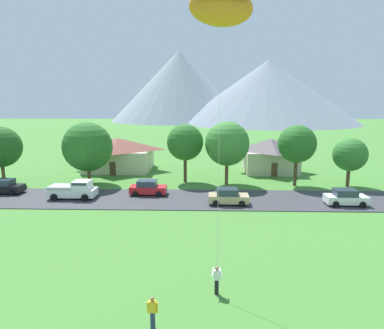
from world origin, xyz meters
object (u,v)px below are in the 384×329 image
Objects in this scene: tree_right_of_center at (297,144)px; kite_flyer_with_kite at (222,8)px; tree_center at (227,144)px; parked_car_white_east_end at (346,197)px; tree_near_right at (350,155)px; pickup_truck_white_east_side at (74,190)px; parked_car_tan_west_end at (228,197)px; house_left_center at (119,153)px; tree_far_right at (88,147)px; tree_left_of_center at (185,142)px; house_leftmost at (270,155)px; tree_near_left at (0,147)px; parked_car_black_mid_east at (5,187)px; watcher_person at (153,312)px; parked_car_red_mid_west at (148,188)px.

kite_flyer_with_kite is at bearing -118.41° from tree_right_of_center.
tree_center reaches higher than parked_car_white_east_end.
tree_near_right is 1.21× the size of pickup_truck_white_east_side.
tree_center is at bearing 86.89° from parked_car_tan_west_end.
house_left_center is 9.73m from tree_far_right.
tree_center is (5.49, -1.17, -0.00)m from tree_left_of_center.
house_leftmost reaches higher than house_left_center.
tree_near_right reaches higher than parked_car_tan_west_end.
tree_near_left is at bearing -179.48° from tree_right_of_center.
tree_left_of_center is at bearing 4.75° from tree_near_left.
tree_center is at bearing 177.46° from tree_near_right.
tree_far_right is at bearing -161.25° from house_leftmost.
tree_left_of_center reaches higher than parked_car_tan_west_end.
kite_flyer_with_kite is at bearing -36.25° from tree_near_left.
tree_near_right is at bearing 65.22° from parked_car_white_east_end.
house_left_center is 1.30× the size of tree_center.
tree_far_right is at bearing 128.06° from kite_flyer_with_kite.
pickup_truck_white_east_side is at bearing -94.15° from house_left_center.
tree_left_of_center is (23.82, 1.98, 0.44)m from tree_near_left.
tree_left_of_center reaches higher than parked_car_white_east_end.
kite_flyer_with_kite reaches higher than tree_near_left.
parked_car_tan_west_end is 26.28m from parked_car_black_mid_east.
house_leftmost is 17.50m from parked_car_white_east_end.
house_leftmost is 1.97× the size of parked_car_black_mid_east.
tree_near_left is at bearing 143.75° from kite_flyer_with_kite.
tree_near_left reaches higher than watcher_person.
tree_near_right is 42.37m from parked_car_black_mid_east.
tree_right_of_center is 1.86× the size of parked_car_white_east_end.
parked_car_red_mid_west is (19.80, -4.51, -4.08)m from tree_near_left.
tree_near_right is at bearing -1.88° from tree_right_of_center.
watcher_person is (3.88, -22.76, 0.01)m from parked_car_red_mid_west.
tree_near_right is 0.77× the size of tree_far_right.
house_leftmost is at bearing 70.42° from watcher_person.
parked_car_red_mid_west is at bearing 12.01° from pickup_truck_white_east_side.
pickup_truck_white_east_side is 25.64m from kite_flyer_with_kite.
tree_left_of_center reaches higher than parked_car_red_mid_west.
tree_near_left is at bearing -175.25° from tree_left_of_center.
tree_far_right reaches higher than parked_car_white_east_end.
parked_car_red_mid_west is at bearing 171.23° from parked_car_white_east_end.
house_leftmost is 5.01× the size of watcher_person.
tree_right_of_center is at bearing 14.85° from parked_car_red_mid_west.
pickup_truck_white_east_side is (-33.02, -6.35, -3.09)m from tree_near_right.
house_left_center is 23.76m from parked_car_tan_west_end.
pickup_truck_white_east_side reaches higher than watcher_person.
house_left_center is at bearing 132.26° from parked_car_tan_west_end.
house_leftmost is at bearing 38.84° from parked_car_red_mid_west.
house_left_center is 33.25m from parked_car_white_east_end.
house_leftmost reaches higher than parked_car_white_east_end.
tree_left_of_center is 11.91m from parked_car_tan_west_end.
tree_far_right is 28.19m from kite_flyer_with_kite.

